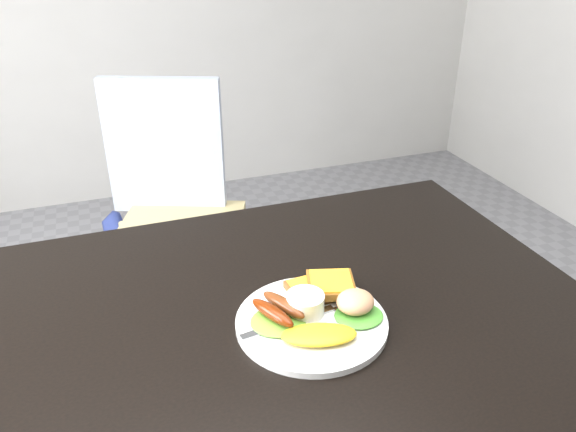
{
  "coord_description": "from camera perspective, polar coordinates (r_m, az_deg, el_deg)",
  "views": [
    {
      "loc": [
        -0.22,
        -0.77,
        1.36
      ],
      "look_at": [
        0.07,
        0.06,
        0.9
      ],
      "focal_mm": 35.0,
      "sensor_mm": 36.0,
      "label": 1
    }
  ],
  "objects": [
    {
      "name": "dining_table",
      "position": [
        1.02,
        -2.61,
        -10.6
      ],
      "size": [
        1.2,
        0.8,
        0.04
      ],
      "primitive_type": "cube",
      "color": "black",
      "rests_on": "ground"
    },
    {
      "name": "dining_chair",
      "position": [
        1.9,
        -10.93,
        -1.65
      ],
      "size": [
        0.52,
        0.52,
        0.05
      ],
      "primitive_type": "cube",
      "rotation": [
        0.0,
        0.0,
        -0.38
      ],
      "color": "tan",
      "rests_on": "ground"
    },
    {
      "name": "person",
      "position": [
        1.56,
        -4.68,
        7.38
      ],
      "size": [
        0.68,
        0.55,
        1.65
      ],
      "primitive_type": "imported",
      "rotation": [
        0.0,
        0.0,
        3.43
      ],
      "color": "#31418C",
      "rests_on": "ground"
    },
    {
      "name": "plate",
      "position": [
        0.98,
        2.4,
        -10.73
      ],
      "size": [
        0.26,
        0.26,
        0.01
      ],
      "primitive_type": "cylinder",
      "color": "white",
      "rests_on": "dining_table"
    },
    {
      "name": "lettuce_left",
      "position": [
        0.96,
        -1.0,
        -10.66
      ],
      "size": [
        0.11,
        0.11,
        0.01
      ],
      "primitive_type": "ellipsoid",
      "rotation": [
        0.0,
        0.0,
        -0.25
      ],
      "color": "olive",
      "rests_on": "plate"
    },
    {
      "name": "lettuce_right",
      "position": [
        0.98,
        7.2,
        -9.99
      ],
      "size": [
        0.09,
        0.08,
        0.01
      ],
      "primitive_type": "ellipsoid",
      "rotation": [
        0.0,
        0.0,
        -0.07
      ],
      "color": "#2B8A20",
      "rests_on": "plate"
    },
    {
      "name": "omelette",
      "position": [
        0.93,
        3.17,
        -11.95
      ],
      "size": [
        0.14,
        0.09,
        0.02
      ],
      "primitive_type": "ellipsoid",
      "rotation": [
        0.0,
        0.0,
        -0.27
      ],
      "color": "yellow",
      "rests_on": "plate"
    },
    {
      "name": "sausage_a",
      "position": [
        0.95,
        -1.6,
        -9.78
      ],
      "size": [
        0.06,
        0.1,
        0.02
      ],
      "primitive_type": "ellipsoid",
      "rotation": [
        0.0,
        0.0,
        0.44
      ],
      "color": "#6A1506",
      "rests_on": "lettuce_left"
    },
    {
      "name": "sausage_b",
      "position": [
        0.97,
        -0.46,
        -9.01
      ],
      "size": [
        0.06,
        0.1,
        0.02
      ],
      "primitive_type": "ellipsoid",
      "rotation": [
        0.0,
        0.0,
        0.43
      ],
      "color": "maroon",
      "rests_on": "lettuce_left"
    },
    {
      "name": "ramekin",
      "position": [
        0.98,
        1.76,
        -8.97
      ],
      "size": [
        0.07,
        0.07,
        0.04
      ],
      "primitive_type": "cylinder",
      "rotation": [
        0.0,
        0.0,
        0.09
      ],
      "color": "white",
      "rests_on": "plate"
    },
    {
      "name": "toast_a",
      "position": [
        1.03,
        2.47,
        -7.56
      ],
      "size": [
        0.09,
        0.09,
        0.01
      ],
      "primitive_type": "cube",
      "rotation": [
        0.0,
        0.0,
        0.07
      ],
      "color": "brown",
      "rests_on": "plate"
    },
    {
      "name": "toast_b",
      "position": [
        1.02,
        4.39,
        -6.98
      ],
      "size": [
        0.1,
        0.1,
        0.01
      ],
      "primitive_type": "cube",
      "rotation": [
        0.0,
        0.0,
        -0.29
      ],
      "color": "#97631F",
      "rests_on": "toast_a"
    },
    {
      "name": "potato_salad",
      "position": [
        0.98,
        6.85,
        -8.65
      ],
      "size": [
        0.08,
        0.08,
        0.04
      ],
      "primitive_type": "ellipsoid",
      "rotation": [
        0.0,
        0.0,
        0.26
      ],
      "color": "#CAAE88",
      "rests_on": "lettuce_right"
    },
    {
      "name": "fork",
      "position": [
        0.96,
        0.05,
        -10.76
      ],
      "size": [
        0.17,
        0.04,
        0.0
      ],
      "primitive_type": "cube",
      "rotation": [
        0.0,
        0.0,
        0.14
      ],
      "color": "#ADAFB7",
      "rests_on": "plate"
    }
  ]
}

